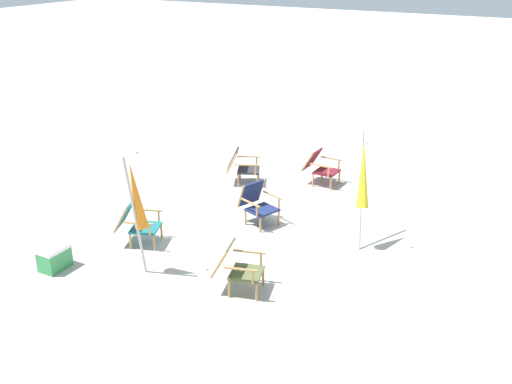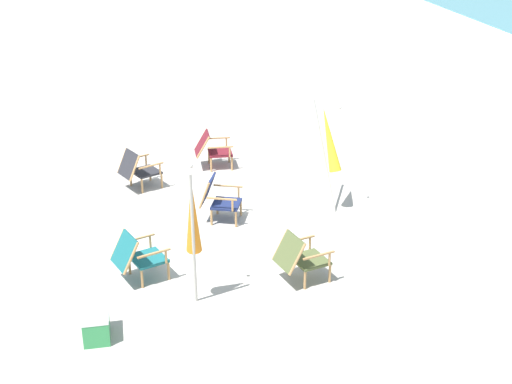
# 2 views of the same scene
# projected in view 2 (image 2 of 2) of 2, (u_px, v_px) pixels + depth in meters

# --- Properties ---
(ground_plane) EXTENTS (80.00, 80.00, 0.00)m
(ground_plane) POSITION_uv_depth(u_px,v_px,m) (209.00, 217.00, 12.74)
(ground_plane) COLOR #B2AAA0
(beach_chair_mid_center) EXTENTS (0.62, 0.79, 0.78)m
(beach_chair_mid_center) POSITION_uv_depth(u_px,v_px,m) (212.00, 148.00, 14.77)
(beach_chair_mid_center) COLOR maroon
(beach_chair_mid_center) RESTS_ON ground
(beach_chair_back_left) EXTENTS (0.80, 0.91, 0.78)m
(beach_chair_back_left) POSITION_uv_depth(u_px,v_px,m) (137.00, 255.00, 10.60)
(beach_chair_back_left) COLOR #196066
(beach_chair_back_left) RESTS_ON ground
(beach_chair_front_right) EXTENTS (0.78, 0.84, 0.81)m
(beach_chair_front_right) POSITION_uv_depth(u_px,v_px,m) (218.00, 197.00, 12.49)
(beach_chair_front_right) COLOR #19234C
(beach_chair_front_right) RESTS_ON ground
(beach_chair_back_right) EXTENTS (0.83, 0.91, 0.80)m
(beach_chair_back_right) POSITION_uv_depth(u_px,v_px,m) (138.00, 168.00, 13.75)
(beach_chair_back_right) COLOR #28282D
(beach_chair_back_right) RESTS_ON ground
(beach_chair_front_left) EXTENTS (0.76, 0.88, 0.78)m
(beach_chair_front_left) POSITION_uv_depth(u_px,v_px,m) (300.00, 256.00, 10.57)
(beach_chair_front_left) COLOR #515B33
(beach_chair_front_left) RESTS_ON ground
(umbrella_furled_yellow) EXTENTS (0.79, 0.45, 2.01)m
(umbrella_furled_yellow) POSITION_uv_depth(u_px,v_px,m) (329.00, 140.00, 12.60)
(umbrella_furled_yellow) COLOR #B7B2A8
(umbrella_furled_yellow) RESTS_ON ground
(umbrella_furled_orange) EXTENTS (0.40, 0.27, 2.11)m
(umbrella_furled_orange) POSITION_uv_depth(u_px,v_px,m) (193.00, 217.00, 9.60)
(umbrella_furled_orange) COLOR #B7B2A8
(umbrella_furled_orange) RESTS_ON ground
(cooler_box) EXTENTS (0.49, 0.35, 0.40)m
(cooler_box) POSITION_uv_depth(u_px,v_px,m) (96.00, 325.00, 9.34)
(cooler_box) COLOR #338C4C
(cooler_box) RESTS_ON ground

